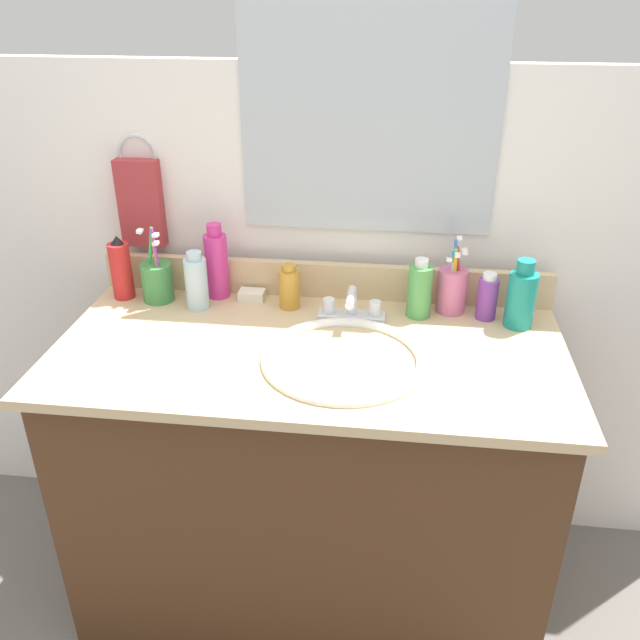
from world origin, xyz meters
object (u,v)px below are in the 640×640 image
at_px(faucet, 352,309).
at_px(bottle_cream_purple, 487,297).
at_px(bottle_oil_amber, 289,288).
at_px(cup_pink, 452,289).
at_px(bottle_mouthwash_teal, 521,297).
at_px(bottle_gel_clear, 196,282).
at_px(soap_bar, 252,295).
at_px(bottle_toner_green, 420,290).
at_px(bottle_soap_pink, 217,264).
at_px(cup_green, 157,281).
at_px(hand_towel, 141,203).
at_px(bottle_spray_red, 121,269).

relative_size(faucet, bottle_cream_purple, 1.39).
height_order(bottle_oil_amber, bottle_cream_purple, bottle_cream_purple).
bearing_deg(faucet, cup_pink, 17.79).
bearing_deg(bottle_mouthwash_teal, bottle_gel_clear, -179.95).
bearing_deg(bottle_mouthwash_teal, cup_pink, 159.10).
height_order(bottle_oil_amber, soap_bar, bottle_oil_amber).
xyz_separation_m(bottle_toner_green, bottle_soap_pink, (-0.51, 0.05, 0.02)).
bearing_deg(bottle_cream_purple, bottle_soap_pink, 176.40).
distance_m(faucet, cup_green, 0.49).
bearing_deg(bottle_soap_pink, faucet, -14.45).
height_order(hand_towel, bottle_toner_green, hand_towel).
bearing_deg(cup_green, hand_towel, 120.77).
bearing_deg(faucet, cup_green, 174.49).
xyz_separation_m(bottle_cream_purple, soap_bar, (-0.58, 0.03, -0.04)).
relative_size(faucet, bottle_toner_green, 1.09).
relative_size(faucet, bottle_mouthwash_teal, 0.97).
bearing_deg(faucet, bottle_spray_red, 174.90).
bearing_deg(cup_pink, bottle_cream_purple, -19.11).
height_order(bottle_cream_purple, cup_green, cup_green).
height_order(bottle_oil_amber, cup_pink, cup_pink).
bearing_deg(cup_green, bottle_spray_red, 177.06).
relative_size(bottle_toner_green, bottle_mouthwash_teal, 0.89).
xyz_separation_m(bottle_spray_red, cup_green, (0.09, -0.00, -0.02)).
height_order(bottle_toner_green, bottle_soap_pink, bottle_soap_pink).
relative_size(bottle_soap_pink, bottle_mouthwash_teal, 1.17).
xyz_separation_m(hand_towel, cup_green, (0.06, -0.10, -0.17)).
height_order(bottle_cream_purple, soap_bar, bottle_cream_purple).
bearing_deg(bottle_gel_clear, hand_towel, 143.10).
distance_m(bottle_oil_amber, bottle_mouthwash_teal, 0.55).
relative_size(bottle_cream_purple, bottle_soap_pink, 0.60).
xyz_separation_m(bottle_spray_red, bottle_soap_pink, (0.24, 0.04, 0.01)).
relative_size(bottle_toner_green, cup_pink, 0.78).
relative_size(bottle_toner_green, bottle_soap_pink, 0.76).
height_order(bottle_gel_clear, bottle_toner_green, same).
bearing_deg(soap_bar, bottle_toner_green, -5.17).
height_order(bottle_spray_red, bottle_toner_green, bottle_spray_red).
xyz_separation_m(faucet, bottle_spray_red, (-0.58, 0.05, 0.05)).
relative_size(bottle_gel_clear, bottle_cream_purple, 1.27).
bearing_deg(bottle_soap_pink, bottle_spray_red, -171.02).
xyz_separation_m(bottle_gel_clear, bottle_cream_purple, (0.70, 0.03, -0.01)).
height_order(bottle_soap_pink, bottle_mouthwash_teal, bottle_soap_pink).
relative_size(bottle_oil_amber, cup_pink, 0.60).
xyz_separation_m(bottle_oil_amber, bottle_mouthwash_teal, (0.55, -0.03, 0.02)).
relative_size(bottle_oil_amber, bottle_mouthwash_teal, 0.68).
xyz_separation_m(hand_towel, bottle_gel_clear, (0.17, -0.13, -0.15)).
relative_size(hand_towel, bottle_soap_pink, 1.14).
relative_size(bottle_spray_red, bottle_toner_green, 1.13).
bearing_deg(bottle_spray_red, cup_pink, 1.65).
bearing_deg(bottle_toner_green, bottle_gel_clear, -177.46).
bearing_deg(cup_pink, bottle_toner_green, -155.91).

